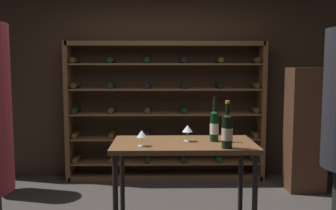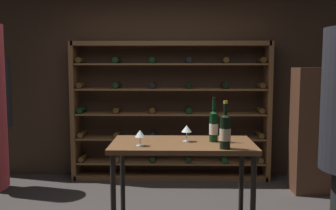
{
  "view_description": "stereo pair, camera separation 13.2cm",
  "coord_description": "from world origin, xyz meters",
  "px_view_note": "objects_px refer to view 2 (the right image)",
  "views": [
    {
      "loc": [
        0.06,
        -3.16,
        1.56
      ],
      "look_at": [
        0.13,
        0.19,
        1.21
      ],
      "focal_mm": 40.32,
      "sensor_mm": 36.0,
      "label": 1
    },
    {
      "loc": [
        0.19,
        -3.16,
        1.56
      ],
      "look_at": [
        0.13,
        0.19,
        1.21
      ],
      "focal_mm": 40.32,
      "sensor_mm": 36.0,
      "label": 2
    }
  ],
  "objects_px": {
    "wine_bottle_green_slim": "(225,131)",
    "wine_glass_stemmed_center": "(140,134)",
    "tasting_table": "(182,155)",
    "display_cabinet": "(311,131)",
    "wine_glass_stemmed_left": "(187,129)",
    "wine_bottle_gold_foil": "(214,126)",
    "wine_rack": "(170,112)"
  },
  "relations": [
    {
      "from": "tasting_table",
      "to": "display_cabinet",
      "type": "height_order",
      "value": "display_cabinet"
    },
    {
      "from": "display_cabinet",
      "to": "wine_glass_stemmed_center",
      "type": "bearing_deg",
      "value": -140.28
    },
    {
      "from": "tasting_table",
      "to": "display_cabinet",
      "type": "relative_size",
      "value": 0.78
    },
    {
      "from": "wine_bottle_green_slim",
      "to": "wine_glass_stemmed_center",
      "type": "relative_size",
      "value": 2.91
    },
    {
      "from": "display_cabinet",
      "to": "wine_bottle_green_slim",
      "type": "bearing_deg",
      "value": -126.88
    },
    {
      "from": "display_cabinet",
      "to": "wine_glass_stemmed_center",
      "type": "relative_size",
      "value": 11.97
    },
    {
      "from": "display_cabinet",
      "to": "wine_bottle_gold_foil",
      "type": "xyz_separation_m",
      "value": [
        -1.35,
        -1.44,
        0.29
      ]
    },
    {
      "from": "wine_glass_stemmed_left",
      "to": "wine_bottle_green_slim",
      "type": "bearing_deg",
      "value": -43.6
    },
    {
      "from": "wine_rack",
      "to": "wine_bottle_green_slim",
      "type": "bearing_deg",
      "value": -78.51
    },
    {
      "from": "tasting_table",
      "to": "wine_bottle_green_slim",
      "type": "distance_m",
      "value": 0.47
    },
    {
      "from": "tasting_table",
      "to": "wine_bottle_green_slim",
      "type": "bearing_deg",
      "value": -36.07
    },
    {
      "from": "wine_bottle_green_slim",
      "to": "wine_glass_stemmed_center",
      "type": "height_order",
      "value": "wine_bottle_green_slim"
    },
    {
      "from": "wine_rack",
      "to": "wine_bottle_gold_foil",
      "type": "xyz_separation_m",
      "value": [
        0.39,
        -1.96,
        0.12
      ]
    },
    {
      "from": "wine_bottle_green_slim",
      "to": "display_cabinet",
      "type": "bearing_deg",
      "value": 53.12
    },
    {
      "from": "tasting_table",
      "to": "wine_bottle_gold_foil",
      "type": "relative_size",
      "value": 3.15
    },
    {
      "from": "wine_bottle_gold_foil",
      "to": "wine_glass_stemmed_center",
      "type": "distance_m",
      "value": 0.64
    },
    {
      "from": "wine_rack",
      "to": "display_cabinet",
      "type": "bearing_deg",
      "value": -16.85
    },
    {
      "from": "tasting_table",
      "to": "wine_bottle_green_slim",
      "type": "height_order",
      "value": "wine_bottle_green_slim"
    },
    {
      "from": "display_cabinet",
      "to": "wine_rack",
      "type": "bearing_deg",
      "value": 163.15
    },
    {
      "from": "tasting_table",
      "to": "display_cabinet",
      "type": "xyz_separation_m",
      "value": [
        1.61,
        1.48,
        -0.04
      ]
    },
    {
      "from": "wine_bottle_green_slim",
      "to": "wine_glass_stemmed_center",
      "type": "distance_m",
      "value": 0.68
    },
    {
      "from": "wine_bottle_gold_foil",
      "to": "wine_glass_stemmed_left",
      "type": "relative_size",
      "value": 2.72
    },
    {
      "from": "wine_rack",
      "to": "wine_bottle_gold_foil",
      "type": "height_order",
      "value": "wine_rack"
    },
    {
      "from": "wine_rack",
      "to": "wine_bottle_green_slim",
      "type": "height_order",
      "value": "wine_rack"
    },
    {
      "from": "wine_rack",
      "to": "wine_glass_stemmed_center",
      "type": "bearing_deg",
      "value": -95.67
    },
    {
      "from": "tasting_table",
      "to": "wine_glass_stemmed_left",
      "type": "relative_size",
      "value": 8.57
    },
    {
      "from": "wine_bottle_green_slim",
      "to": "tasting_table",
      "type": "bearing_deg",
      "value": 143.93
    },
    {
      "from": "wine_glass_stemmed_center",
      "to": "wine_glass_stemmed_left",
      "type": "xyz_separation_m",
      "value": [
        0.38,
        0.19,
        0.01
      ]
    },
    {
      "from": "display_cabinet",
      "to": "wine_glass_stemmed_left",
      "type": "relative_size",
      "value": 11.05
    },
    {
      "from": "wine_glass_stemmed_left",
      "to": "wine_glass_stemmed_center",
      "type": "bearing_deg",
      "value": -153.81
    },
    {
      "from": "wine_rack",
      "to": "wine_bottle_green_slim",
      "type": "xyz_separation_m",
      "value": [
        0.46,
        -2.24,
        0.12
      ]
    },
    {
      "from": "wine_rack",
      "to": "wine_bottle_green_slim",
      "type": "relative_size",
      "value": 7.21
    }
  ]
}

